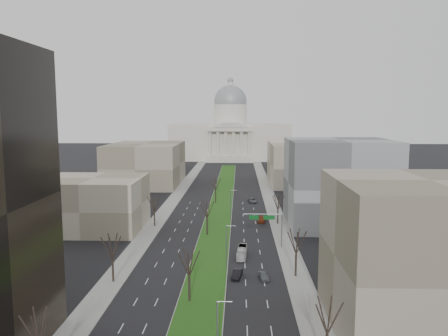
% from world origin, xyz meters
% --- Properties ---
extents(ground, '(600.00, 600.00, 0.00)m').
position_xyz_m(ground, '(0.00, 120.00, 0.00)').
color(ground, black).
rests_on(ground, ground).
extents(median, '(8.00, 222.03, 0.20)m').
position_xyz_m(median, '(0.00, 118.99, 0.10)').
color(median, '#999993').
rests_on(median, ground).
extents(sidewalk_left, '(5.00, 330.00, 0.15)m').
position_xyz_m(sidewalk_left, '(-17.50, 95.00, 0.07)').
color(sidewalk_left, gray).
rests_on(sidewalk_left, ground).
extents(sidewalk_right, '(5.00, 330.00, 0.15)m').
position_xyz_m(sidewalk_right, '(17.50, 95.00, 0.07)').
color(sidewalk_right, gray).
rests_on(sidewalk_right, ground).
extents(capitol, '(80.00, 46.00, 55.00)m').
position_xyz_m(capitol, '(0.00, 269.59, 16.31)').
color(capitol, beige).
rests_on(capitol, ground).
extents(building_beige_left, '(26.00, 22.00, 14.00)m').
position_xyz_m(building_beige_left, '(-33.00, 85.00, 7.00)').
color(building_beige_left, tan).
rests_on(building_beige_left, ground).
extents(building_tan_right, '(26.00, 24.00, 22.00)m').
position_xyz_m(building_tan_right, '(33.00, 32.00, 11.00)').
color(building_tan_right, gray).
rests_on(building_tan_right, ground).
extents(building_grey_right, '(28.00, 26.00, 24.00)m').
position_xyz_m(building_grey_right, '(34.00, 92.00, 12.00)').
color(building_grey_right, slate).
rests_on(building_grey_right, ground).
extents(building_far_left, '(30.00, 40.00, 18.00)m').
position_xyz_m(building_far_left, '(-35.00, 160.00, 9.00)').
color(building_far_left, gray).
rests_on(building_far_left, ground).
extents(building_far_right, '(30.00, 40.00, 18.00)m').
position_xyz_m(building_far_right, '(35.00, 165.00, 9.00)').
color(building_far_right, tan).
rests_on(building_far_right, ground).
extents(tree_left_near, '(5.10, 5.10, 9.18)m').
position_xyz_m(tree_left_near, '(-17.20, 18.00, 6.61)').
color(tree_left_near, black).
rests_on(tree_left_near, ground).
extents(tree_left_mid, '(5.40, 5.40, 9.72)m').
position_xyz_m(tree_left_mid, '(-17.20, 48.00, 7.00)').
color(tree_left_mid, black).
rests_on(tree_left_mid, ground).
extents(tree_left_far, '(5.28, 5.28, 9.50)m').
position_xyz_m(tree_left_far, '(-17.20, 88.00, 6.84)').
color(tree_left_far, black).
rests_on(tree_left_far, ground).
extents(tree_right_near, '(5.16, 5.16, 9.29)m').
position_xyz_m(tree_right_near, '(17.20, 22.00, 6.69)').
color(tree_right_near, black).
rests_on(tree_right_near, ground).
extents(tree_right_mid, '(5.52, 5.52, 9.94)m').
position_xyz_m(tree_right_mid, '(17.20, 52.00, 7.16)').
color(tree_right_mid, black).
rests_on(tree_right_mid, ground).
extents(tree_right_far, '(5.04, 5.04, 9.07)m').
position_xyz_m(tree_right_far, '(17.20, 92.00, 6.53)').
color(tree_right_far, black).
rests_on(tree_right_far, ground).
extents(tree_median_a, '(5.40, 5.40, 9.72)m').
position_xyz_m(tree_median_a, '(-2.00, 40.00, 7.00)').
color(tree_median_a, black).
rests_on(tree_median_a, ground).
extents(tree_median_b, '(5.40, 5.40, 9.72)m').
position_xyz_m(tree_median_b, '(-2.00, 80.00, 7.00)').
color(tree_median_b, black).
rests_on(tree_median_b, ground).
extents(tree_median_c, '(5.40, 5.40, 9.72)m').
position_xyz_m(tree_median_c, '(-2.00, 120.00, 7.00)').
color(tree_median_c, black).
rests_on(tree_median_c, ground).
extents(streetlamp_median_a, '(1.90, 0.20, 9.16)m').
position_xyz_m(streetlamp_median_a, '(3.76, 20.00, 4.81)').
color(streetlamp_median_a, gray).
rests_on(streetlamp_median_a, ground).
extents(streetlamp_median_b, '(1.90, 0.20, 9.16)m').
position_xyz_m(streetlamp_median_b, '(3.76, 55.00, 4.81)').
color(streetlamp_median_b, gray).
rests_on(streetlamp_median_b, ground).
extents(streetlamp_median_c, '(1.90, 0.20, 9.16)m').
position_xyz_m(streetlamp_median_c, '(3.76, 95.00, 4.81)').
color(streetlamp_median_c, gray).
rests_on(streetlamp_median_c, ground).
extents(mast_arm_signs, '(9.12, 0.24, 8.09)m').
position_xyz_m(mast_arm_signs, '(13.49, 70.03, 6.11)').
color(mast_arm_signs, gray).
rests_on(mast_arm_signs, ground).
extents(car_grey_near, '(2.28, 4.24, 1.37)m').
position_xyz_m(car_grey_near, '(10.94, 50.31, 0.69)').
color(car_grey_near, '#575C60').
rests_on(car_grey_near, ground).
extents(car_black, '(2.36, 4.78, 1.51)m').
position_xyz_m(car_black, '(5.91, 50.95, 0.75)').
color(car_black, black).
rests_on(car_black, ground).
extents(car_red, '(2.69, 5.40, 1.51)m').
position_xyz_m(car_red, '(12.78, 94.30, 0.75)').
color(car_red, maroon).
rests_on(car_red, ground).
extents(car_grey_far, '(3.20, 5.74, 1.52)m').
position_xyz_m(car_grey_far, '(10.87, 121.77, 0.76)').
color(car_grey_far, '#515459').
rests_on(car_grey_far, ground).
extents(box_van, '(2.41, 8.08, 2.22)m').
position_xyz_m(box_van, '(6.91, 62.97, 1.11)').
color(box_van, silver).
rests_on(box_van, ground).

